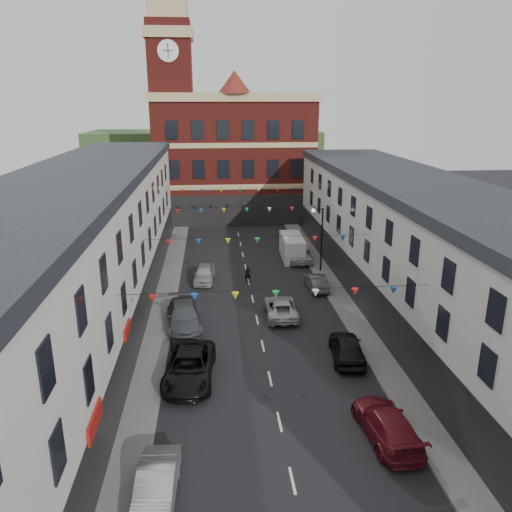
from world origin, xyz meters
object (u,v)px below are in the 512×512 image
object	(u,v)px
white_van	(292,247)
car_right_c	(387,424)
car_left_b	(156,487)
car_left_c	(189,367)
car_right_e	(316,282)
street_lamp	(319,231)
pedestrian	(248,274)
moving_car	(281,307)
car_left_e	(204,274)
car_right_d	(347,348)
car_left_d	(184,316)
car_right_f	(301,255)

from	to	relation	value
white_van	car_right_c	bearing A→B (deg)	-88.68
car_right_c	car_left_b	bearing A→B (deg)	12.24
car_left_c	car_right_e	size ratio (longest dim) A/B	1.47
street_lamp	pedestrian	distance (m)	7.69
car_left_c	moving_car	xyz separation A→B (m)	(6.34, 8.22, -0.13)
street_lamp	moving_car	bearing A→B (deg)	-116.68
car_left_b	car_left_e	world-z (taller)	car_left_e
car_right_d	car_right_e	size ratio (longest dim) A/B	1.16
car_left_d	car_left_b	bearing A→B (deg)	-96.68
car_right_c	car_right_d	size ratio (longest dim) A/B	1.12
pedestrian	car_left_d	bearing A→B (deg)	-125.43
car_left_e	car_left_b	bearing A→B (deg)	-88.27
car_left_d	car_right_c	bearing A→B (deg)	-57.92
street_lamp	car_right_c	xyz separation A→B (m)	(-1.75, -23.64, -3.17)
car_right_c	car_right_f	bearing A→B (deg)	-95.40
street_lamp	car_left_b	world-z (taller)	street_lamp
car_left_c	car_right_e	bearing A→B (deg)	57.32
car_left_b	car_left_d	xyz separation A→B (m)	(0.31, 15.95, 0.10)
car_left_b	pedestrian	world-z (taller)	pedestrian
car_left_b	car_right_e	world-z (taller)	car_left_b
car_right_e	car_right_f	distance (m)	7.57
car_right_f	moving_car	distance (m)	13.23
car_right_c	pedestrian	distance (m)	21.89
car_left_c	car_left_e	world-z (taller)	car_left_c
street_lamp	car_left_d	distance (m)	16.17
car_left_d	car_right_c	world-z (taller)	car_left_d
car_right_c	white_van	distance (m)	27.93
car_right_e	car_left_b	bearing A→B (deg)	62.18
car_right_c	white_van	world-z (taller)	white_van
street_lamp	car_right_d	world-z (taller)	street_lamp
car_right_c	car_left_e	bearing A→B (deg)	-72.47
pedestrian	car_right_f	bearing A→B (deg)	40.71
car_right_e	car_left_c	bearing A→B (deg)	51.47
car_left_e	car_right_d	world-z (taller)	car_right_d
car_right_d	street_lamp	bearing A→B (deg)	-89.55
car_right_c	pedestrian	bearing A→B (deg)	-80.99
car_left_c	car_left_d	size ratio (longest dim) A/B	1.04
car_left_d	pedestrian	bearing A→B (deg)	53.12
car_right_c	car_left_d	bearing A→B (deg)	-56.28
car_right_f	car_left_c	bearing A→B (deg)	70.66
car_left_c	white_van	world-z (taller)	white_van
car_right_d	car_right_f	bearing A→B (deg)	-85.51
pedestrian	car_left_e	bearing A→B (deg)	165.65
car_left_c	car_right_d	bearing A→B (deg)	13.27
car_left_b	car_right_c	xyz separation A→B (m)	(10.31, 2.98, 0.03)
car_left_b	car_right_c	world-z (taller)	car_right_c
car_right_f	pedestrian	size ratio (longest dim) A/B	2.93
car_right_f	car_left_d	bearing A→B (deg)	58.81
car_left_b	car_right_e	size ratio (longest dim) A/B	1.10
street_lamp	white_van	bearing A→B (deg)	112.08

